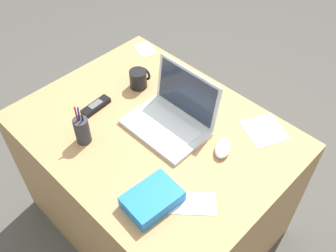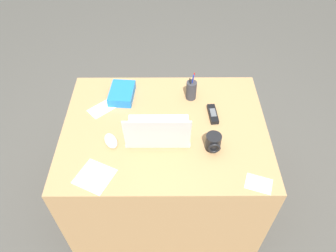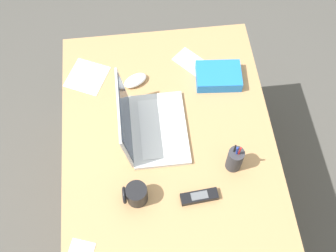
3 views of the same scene
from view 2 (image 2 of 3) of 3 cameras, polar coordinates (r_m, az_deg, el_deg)
name	(u,v)px [view 2 (image 2 of 3)]	position (r m, az deg, el deg)	size (l,w,h in m)	color
ground_plane	(165,194)	(2.33, -0.46, -12.04)	(6.00, 6.00, 0.00)	#4C4944
desk	(165,165)	(2.03, -0.52, -6.93)	(1.13, 0.87, 0.71)	tan
laptop	(158,132)	(1.67, -1.82, -1.02)	(0.34, 0.26, 0.23)	silver
computer_mouse	(111,141)	(1.70, -10.19, -2.61)	(0.06, 0.11, 0.03)	white
coffee_mug_white	(213,142)	(1.64, 8.11, -2.91)	(0.08, 0.09, 0.09)	black
cordless_phone	(213,114)	(1.83, 8.03, 2.14)	(0.06, 0.15, 0.03)	black
pen_holder	(191,90)	(1.89, 4.19, 6.43)	(0.06, 0.06, 0.18)	#333338
snack_bag	(122,93)	(1.94, -8.25, 5.80)	(0.14, 0.19, 0.05)	blue
paper_note_near_laptop	(259,184)	(1.59, 15.90, -9.91)	(0.12, 0.09, 0.00)	white
paper_note_left	(104,108)	(1.90, -11.46, 3.21)	(0.17, 0.09, 0.00)	white
paper_note_right	(95,176)	(1.59, -12.99, -8.78)	(0.16, 0.16, 0.00)	white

